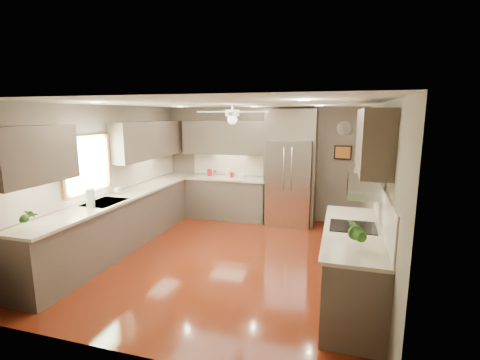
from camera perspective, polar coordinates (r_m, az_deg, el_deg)
The scene contains 28 objects.
floor at distance 5.89m, azimuth -2.09°, elevation -12.68°, with size 5.00×5.00×0.00m, color #511F0A.
ceiling at distance 5.41m, azimuth -2.27°, elevation 12.41°, with size 5.00×5.00×0.00m, color white.
wall_back at distance 7.90m, azimuth 3.59°, elevation 2.76°, with size 4.50×4.50×0.00m, color #6C6052.
wall_front at distance 3.33m, azimuth -16.14°, elevation -8.83°, with size 4.50×4.50×0.00m, color #6C6052.
wall_left at distance 6.58m, azimuth -21.11°, elevation 0.46°, with size 5.00×5.00×0.00m, color #6C6052.
wall_right at distance 5.27m, azimuth 21.73°, elevation -1.99°, with size 5.00×5.00×0.00m, color #6C6052.
canister_a at distance 8.03m, azimuth -5.02°, elevation 1.22°, with size 0.10×0.10×0.17m, color maroon.
canister_b at distance 7.98m, azimuth -4.10°, elevation 1.10°, with size 0.09×0.09×0.14m, color silver.
canister_c at distance 7.87m, azimuth -1.91°, elevation 1.13°, with size 0.12×0.12×0.19m, color beige.
canister_d at distance 7.84m, azimuth -1.31°, elevation 0.88°, with size 0.07×0.07×0.11m, color maroon.
soap_bottle at distance 6.56m, azimuth -19.33°, elevation -1.46°, with size 0.08×0.08×0.17m, color white.
potted_plant_left at distance 5.04m, azimuth -31.66°, elevation -5.10°, with size 0.17×0.12×0.33m, color #285618.
potted_plant_right at distance 3.90m, azimuth 18.59°, elevation -8.01°, with size 0.20×0.16×0.37m, color #285618.
bowl at distance 7.73m, azimuth 0.28°, elevation 0.47°, with size 0.20×0.20×0.05m, color beige.
left_run at distance 6.69m, azimuth -17.86°, elevation -5.90°, with size 0.65×4.70×1.45m.
back_run at distance 7.95m, azimuth -2.06°, elevation -2.79°, with size 1.85×0.65×1.45m.
uppers at distance 6.35m, azimuth -6.56°, elevation 6.43°, with size 4.50×4.70×0.95m.
window at distance 6.13m, azimuth -23.89°, elevation 2.40°, with size 0.05×1.12×0.92m.
sink at distance 6.07m, azimuth -21.34°, elevation -3.69°, with size 0.50×0.70×0.32m.
refrigerator at distance 7.45m, azimuth 8.26°, elevation 1.71°, with size 1.06×0.75×2.45m.
right_run at distance 4.71m, azimuth 17.97°, elevation -13.00°, with size 0.70×2.20×1.45m.
microwave at distance 4.67m, azimuth 19.78°, elevation -0.53°, with size 0.43×0.55×0.34m.
ceiling_fan at distance 5.70m, azimuth -1.28°, elevation 10.64°, with size 1.18×1.18×0.32m.
recessed_lights at distance 5.80m, azimuth -1.37°, elevation 12.24°, with size 2.84×3.14×0.01m.
wall_clock at distance 7.62m, azimuth 16.71°, elevation 8.09°, with size 0.30×0.03×0.30m.
framed_print at distance 7.65m, azimuth 16.51°, elevation 4.35°, with size 0.36×0.03×0.30m.
stool at distance 7.04m, azimuth 16.82°, elevation -7.12°, with size 0.45×0.45×0.49m.
paper_towel at distance 5.79m, azimuth -23.37°, elevation -2.75°, with size 0.12×0.12×0.30m.
Camera 1 is at (1.72, -5.13, 2.34)m, focal length 26.00 mm.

